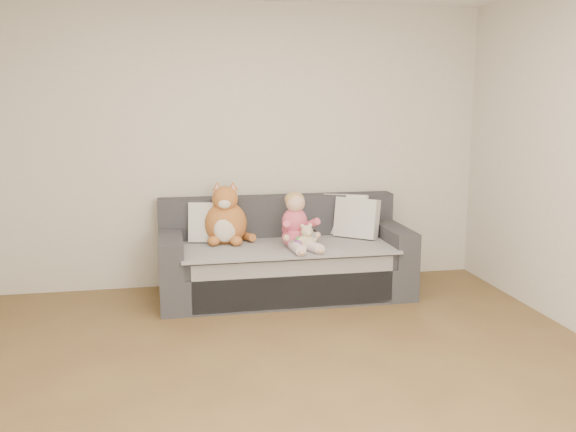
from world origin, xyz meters
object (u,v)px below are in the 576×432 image
object	(u,v)px
toddler	(296,224)
teddy_bear	(307,239)
plush_cat	(226,220)
sippy_cup	(298,243)
sofa	(284,260)

from	to	relation	value
toddler	teddy_bear	size ratio (longest dim) A/B	2.14
plush_cat	sippy_cup	distance (m)	0.72
plush_cat	sippy_cup	size ratio (longest dim) A/B	4.51
toddler	teddy_bear	world-z (taller)	toddler
toddler	plush_cat	size ratio (longest dim) A/B	0.87
teddy_bear	sofa	bearing A→B (deg)	102.95
sofa	plush_cat	world-z (taller)	plush_cat
sofa	sippy_cup	bearing A→B (deg)	-79.27
plush_cat	teddy_bear	distance (m)	0.77
sofa	toddler	bearing A→B (deg)	-70.72
toddler	sippy_cup	world-z (taller)	toddler
plush_cat	teddy_bear	world-z (taller)	plush_cat
sofa	toddler	size ratio (longest dim) A/B	4.39
teddy_bear	sippy_cup	bearing A→B (deg)	-179.54
toddler	sippy_cup	distance (m)	0.18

